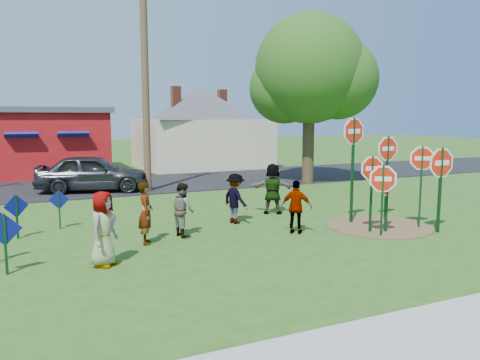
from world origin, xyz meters
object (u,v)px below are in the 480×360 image
object	(u,v)px
stop_sign_c	(422,168)
stop_sign_d	(387,156)
person_a	(103,229)
utility_pole	(145,70)
stop_sign_b	(353,143)
suv	(93,173)
stop_sign_a	(383,185)
leafy_tree	(312,75)
person_b	(146,213)

from	to	relation	value
stop_sign_c	stop_sign_d	distance (m)	1.40
person_a	utility_pole	size ratio (longest dim) A/B	0.17
stop_sign_b	stop_sign_d	xyz separation A→B (m)	(1.36, -0.04, -0.47)
stop_sign_d	suv	distance (m)	12.83
stop_sign_a	person_a	world-z (taller)	stop_sign_a
stop_sign_a	suv	world-z (taller)	stop_sign_a
utility_pole	leafy_tree	size ratio (longest dim) A/B	1.22
stop_sign_c	stop_sign_d	size ratio (longest dim) A/B	0.91
stop_sign_d	utility_pole	world-z (taller)	utility_pole
stop_sign_b	utility_pole	size ratio (longest dim) A/B	0.34
stop_sign_a	stop_sign_d	xyz separation A→B (m)	(1.66, 1.70, 0.62)
person_b	utility_pole	size ratio (longest dim) A/B	0.16
suv	person_b	bearing A→B (deg)	-164.48
stop_sign_b	stop_sign_d	distance (m)	1.44
person_a	person_b	distance (m)	1.96
stop_sign_c	leafy_tree	xyz separation A→B (m)	(2.31, 9.62, 3.59)
person_a	stop_sign_d	bearing A→B (deg)	-45.11
stop_sign_b	utility_pole	xyz separation A→B (m)	(-4.38, 9.05, 2.84)
stop_sign_a	utility_pole	distance (m)	12.19
stop_sign_d	leafy_tree	size ratio (longest dim) A/B	0.34
person_a	utility_pole	distance (m)	11.73
stop_sign_a	person_a	bearing A→B (deg)	-152.59
stop_sign_c	utility_pole	distance (m)	12.50
person_b	stop_sign_c	bearing A→B (deg)	-90.10
stop_sign_a	suv	size ratio (longest dim) A/B	0.44
stop_sign_a	stop_sign_b	size ratio (longest dim) A/B	0.62
suv	utility_pole	size ratio (longest dim) A/B	0.48
person_b	leafy_tree	bearing A→B (deg)	-40.50
suv	leafy_tree	bearing A→B (deg)	-84.52
person_b	utility_pole	distance (m)	10.14
stop_sign_b	stop_sign_c	size ratio (longest dim) A/B	1.34
stop_sign_c	leafy_tree	distance (m)	10.53
person_b	leafy_tree	size ratio (longest dim) A/B	0.20
stop_sign_a	stop_sign_c	world-z (taller)	stop_sign_c
stop_sign_a	leafy_tree	size ratio (longest dim) A/B	0.26
person_a	suv	distance (m)	11.15
stop_sign_a	suv	distance (m)	13.27
stop_sign_b	stop_sign_c	world-z (taller)	stop_sign_b
stop_sign_d	leafy_tree	bearing A→B (deg)	73.16
person_a	person_b	bearing A→B (deg)	-4.19
stop_sign_a	stop_sign_b	distance (m)	2.07
utility_pole	stop_sign_a	bearing A→B (deg)	-69.28
stop_sign_b	stop_sign_d	size ratio (longest dim) A/B	1.21
stop_sign_d	stop_sign_a	bearing A→B (deg)	-134.87
person_a	suv	size ratio (longest dim) A/B	0.35
stop_sign_a	person_a	size ratio (longest dim) A/B	1.26
stop_sign_b	leafy_tree	distance (m)	9.47
stop_sign_d	person_a	size ratio (longest dim) A/B	1.68
stop_sign_b	person_b	bearing A→B (deg)	170.01
stop_sign_b	person_b	size ratio (longest dim) A/B	2.09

